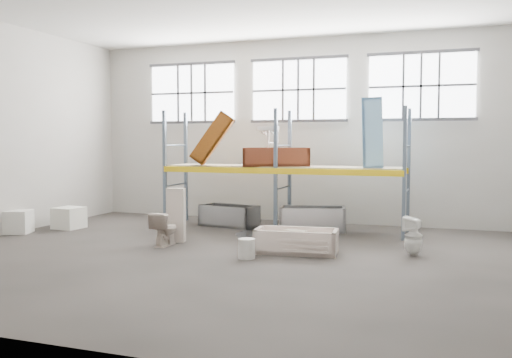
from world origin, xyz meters
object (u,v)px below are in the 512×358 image
at_px(steel_tub_left, 229,216).
at_px(rust_tub_flat, 276,157).
at_px(toilet_beige, 165,229).
at_px(cistern_tall, 176,215).
at_px(blue_tub_upright, 373,134).
at_px(bucket, 247,249).
at_px(toilet_white, 413,236).
at_px(carton_near, 17,222).
at_px(steel_tub_right, 313,219).
at_px(bathtub_beige, 296,241).

bearing_deg(steel_tub_left, rust_tub_flat, -3.66).
bearing_deg(toilet_beige, cistern_tall, -91.34).
height_order(steel_tub_left, rust_tub_flat, rust_tub_flat).
xyz_separation_m(blue_tub_upright, bucket, (-1.83, -3.59, -2.21)).
height_order(toilet_white, carton_near, toilet_white).
relative_size(steel_tub_right, bucket, 4.23).
distance_m(bathtub_beige, bucket, 1.12).
xyz_separation_m(bathtub_beige, steel_tub_right, (-0.37, 2.82, 0.06)).
distance_m(cistern_tall, blue_tub_upright, 4.97).
bearing_deg(toilet_beige, rust_tub_flat, -117.95).
bearing_deg(steel_tub_left, bucket, -62.93).
bearing_deg(bathtub_beige, toilet_white, 5.88).
bearing_deg(steel_tub_right, blue_tub_upright, -2.85).
xyz_separation_m(bathtub_beige, blue_tub_upright, (1.09, 2.75, 2.16)).
bearing_deg(carton_near, steel_tub_right, 22.94).
bearing_deg(steel_tub_left, steel_tub_right, 1.72).
height_order(cistern_tall, steel_tub_right, cistern_tall).
height_order(toilet_white, steel_tub_left, toilet_white).
height_order(cistern_tall, rust_tub_flat, rust_tub_flat).
relative_size(bathtub_beige, toilet_white, 2.11).
bearing_deg(toilet_beige, blue_tub_upright, -142.29).
distance_m(bathtub_beige, steel_tub_left, 3.77).
bearing_deg(carton_near, bathtub_beige, -0.14).
height_order(bathtub_beige, blue_tub_upright, blue_tub_upright).
xyz_separation_m(cistern_tall, rust_tub_flat, (1.56, 2.39, 1.23)).
distance_m(cistern_tall, steel_tub_left, 2.51).
bearing_deg(blue_tub_upright, carton_near, -161.33).
bearing_deg(rust_tub_flat, steel_tub_left, 176.34).
xyz_separation_m(toilet_white, steel_tub_right, (-2.58, 2.33, -0.09)).
relative_size(bathtub_beige, blue_tub_upright, 0.98).
distance_m(toilet_white, blue_tub_upright, 3.22).
bearing_deg(bathtub_beige, bucket, -138.24).
bearing_deg(steel_tub_right, steel_tub_left, -178.28).
bearing_deg(blue_tub_upright, bucket, -117.09).
distance_m(toilet_beige, steel_tub_right, 3.91).
distance_m(bathtub_beige, blue_tub_upright, 3.66).
height_order(bathtub_beige, bucket, bathtub_beige).
distance_m(toilet_beige, blue_tub_upright, 5.32).
bearing_deg(cistern_tall, steel_tub_right, 31.53).
relative_size(toilet_beige, rust_tub_flat, 0.44).
relative_size(toilet_beige, steel_tub_right, 0.45).
xyz_separation_m(steel_tub_right, carton_near, (-6.62, -2.80, -0.02)).
bearing_deg(toilet_white, carton_near, -72.08).
distance_m(toilet_white, steel_tub_left, 5.30).
xyz_separation_m(rust_tub_flat, blue_tub_upright, (2.36, 0.08, 0.57)).
relative_size(cistern_tall, toilet_white, 1.55).
bearing_deg(toilet_beige, toilet_white, -171.34).
relative_size(bathtub_beige, steel_tub_left, 1.08).
relative_size(cistern_tall, carton_near, 1.85).
xyz_separation_m(steel_tub_left, steel_tub_right, (2.21, 0.07, 0.02)).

